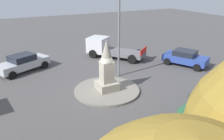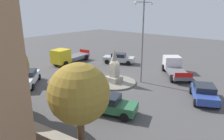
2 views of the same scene
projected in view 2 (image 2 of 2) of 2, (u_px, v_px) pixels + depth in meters
name	position (u px, v px, depth m)	size (l,w,h in m)	color
ground_plane	(114.00, 83.00, 22.29)	(80.00, 80.00, 0.00)	#4F4C4C
traffic_island	(114.00, 82.00, 22.27)	(4.56, 4.56, 0.15)	gray
monument	(114.00, 68.00, 21.81)	(1.36, 1.36, 3.53)	#9E9687
streetlamp	(143.00, 34.00, 21.04)	(3.22, 0.28, 8.70)	slate
car_white_waiting	(27.00, 78.00, 21.54)	(4.30, 4.41, 1.49)	silver
car_silver_near_island	(119.00, 58.00, 29.88)	(3.41, 4.67, 1.46)	#B7BABF
car_green_passing	(108.00, 104.00, 15.80)	(3.01, 4.62, 1.47)	#2D6B42
car_blue_far_side	(204.00, 93.00, 17.90)	(4.23, 3.31, 1.40)	#2D479E
truck_white_approaching	(174.00, 67.00, 25.00)	(5.70, 5.12, 1.93)	silver
truck_yellow_parked_left	(67.00, 57.00, 29.38)	(6.39, 2.98, 2.27)	yellow
stone_boundary_wall	(13.00, 128.00, 12.52)	(17.75, 0.70, 1.60)	#9E9687
tree_far_corner	(79.00, 94.00, 10.25)	(3.09, 3.09, 5.25)	brown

